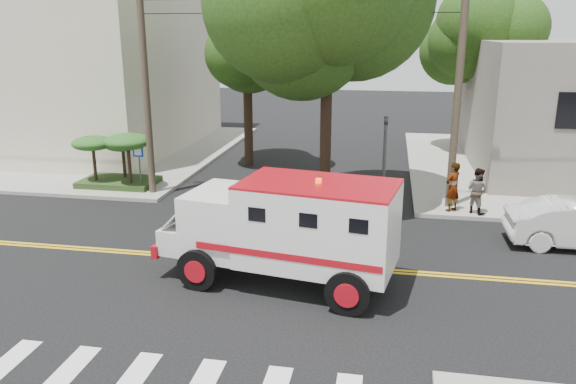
# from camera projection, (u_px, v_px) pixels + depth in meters

# --- Properties ---
(ground) EXTENTS (100.00, 100.00, 0.00)m
(ground) POSITION_uv_depth(u_px,v_px,m) (249.00, 261.00, 16.68)
(ground) COLOR black
(ground) RESTS_ON ground
(sidewalk_nw) EXTENTS (17.00, 17.00, 0.15)m
(sidewalk_nw) POSITION_uv_depth(u_px,v_px,m) (76.00, 150.00, 31.73)
(sidewalk_nw) COLOR gray
(sidewalk_nw) RESTS_ON ground
(building_left) EXTENTS (16.00, 14.00, 10.00)m
(building_left) POSITION_uv_depth(u_px,v_px,m) (48.00, 56.00, 32.08)
(building_left) COLOR beige
(building_left) RESTS_ON sidewalk_nw
(utility_pole_left) EXTENTS (0.28, 0.28, 9.00)m
(utility_pole_left) POSITION_uv_depth(u_px,v_px,m) (146.00, 86.00, 22.06)
(utility_pole_left) COLOR #382D23
(utility_pole_left) RESTS_ON ground
(utility_pole_right) EXTENTS (0.28, 0.28, 9.00)m
(utility_pole_right) POSITION_uv_depth(u_px,v_px,m) (458.00, 91.00, 20.21)
(utility_pole_right) COLOR #382D23
(utility_pole_right) RESTS_ON ground
(tree_main) EXTENTS (6.08, 5.70, 9.85)m
(tree_main) POSITION_uv_depth(u_px,v_px,m) (339.00, 13.00, 20.21)
(tree_main) COLOR black
(tree_main) RESTS_ON ground
(tree_left) EXTENTS (4.48, 4.20, 7.70)m
(tree_left) POSITION_uv_depth(u_px,v_px,m) (252.00, 49.00, 26.68)
(tree_left) COLOR black
(tree_left) RESTS_ON ground
(tree_right) EXTENTS (4.80, 4.50, 8.20)m
(tree_right) POSITION_uv_depth(u_px,v_px,m) (492.00, 40.00, 28.37)
(tree_right) COLOR black
(tree_right) RESTS_ON ground
(traffic_signal) EXTENTS (0.15, 0.18, 3.60)m
(traffic_signal) POSITION_uv_depth(u_px,v_px,m) (385.00, 153.00, 20.70)
(traffic_signal) COLOR #3F3F42
(traffic_signal) RESTS_ON ground
(accessibility_sign) EXTENTS (0.45, 0.10, 2.02)m
(accessibility_sign) POSITION_uv_depth(u_px,v_px,m) (139.00, 162.00, 23.20)
(accessibility_sign) COLOR #3F3F42
(accessibility_sign) RESTS_ON ground
(palm_planter) EXTENTS (3.52, 2.63, 2.36)m
(palm_planter) POSITION_uv_depth(u_px,v_px,m) (116.00, 152.00, 23.76)
(palm_planter) COLOR #1E3314
(palm_planter) RESTS_ON sidewalk_nw
(armored_truck) EXTENTS (6.65, 3.40, 2.89)m
(armored_truck) POSITION_uv_depth(u_px,v_px,m) (288.00, 226.00, 14.78)
(armored_truck) COLOR silver
(armored_truck) RESTS_ON ground
(pedestrian_a) EXTENTS (0.78, 0.78, 1.83)m
(pedestrian_a) POSITION_uv_depth(u_px,v_px,m) (453.00, 187.00, 20.58)
(pedestrian_a) COLOR gray
(pedestrian_a) RESTS_ON sidewalk_ne
(pedestrian_b) EXTENTS (1.04, 1.03, 1.69)m
(pedestrian_b) POSITION_uv_depth(u_px,v_px,m) (477.00, 191.00, 20.37)
(pedestrian_b) COLOR gray
(pedestrian_b) RESTS_ON sidewalk_ne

